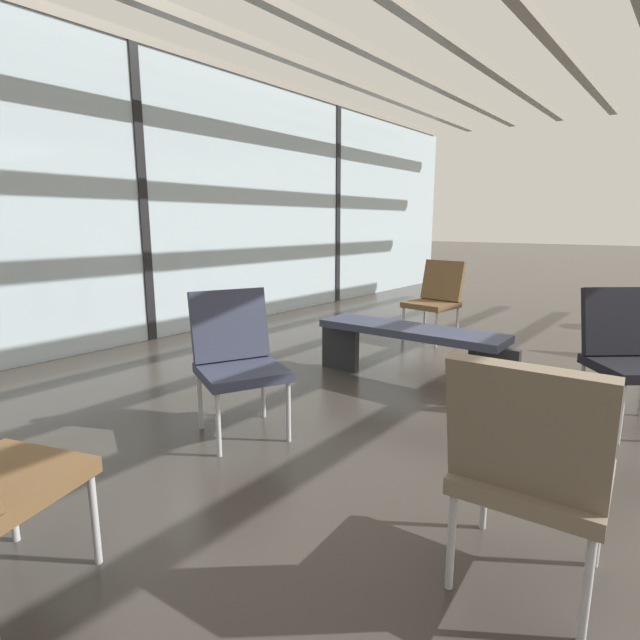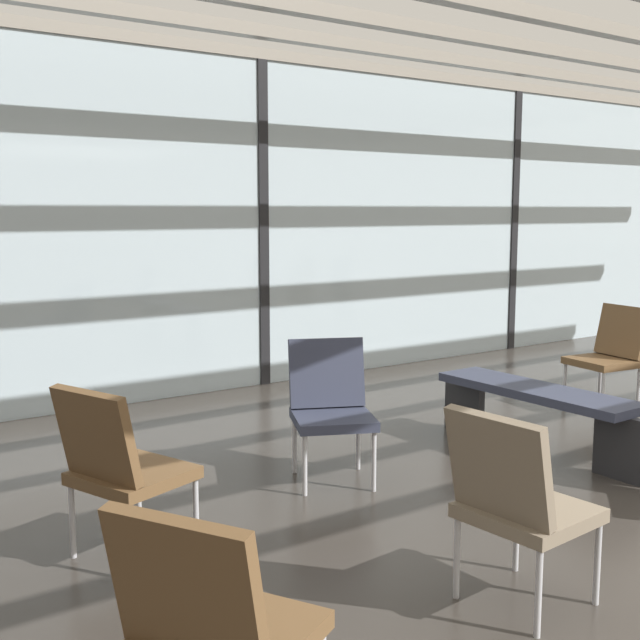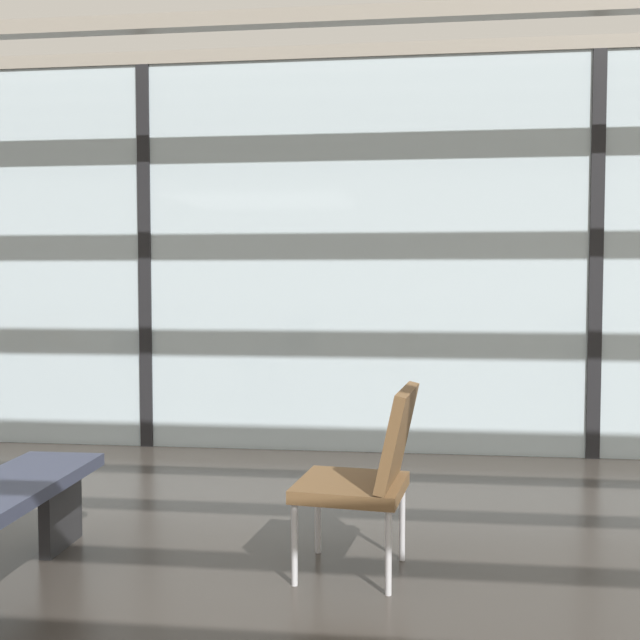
% 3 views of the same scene
% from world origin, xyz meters
% --- Properties ---
extents(glass_curtain_wall, '(14.00, 0.08, 3.06)m').
position_xyz_m(glass_curtain_wall, '(0.00, 5.20, 1.53)').
color(glass_curtain_wall, silver).
rests_on(glass_curtain_wall, ground).
extents(window_mullion_1, '(0.10, 0.12, 3.06)m').
position_xyz_m(window_mullion_1, '(0.00, 5.20, 1.53)').
color(window_mullion_1, black).
rests_on(window_mullion_1, ground).
extents(window_mullion_2, '(0.10, 0.12, 3.06)m').
position_xyz_m(window_mullion_2, '(3.50, 5.20, 1.53)').
color(window_mullion_2, black).
rests_on(window_mullion_2, ground).
extents(parked_airplane, '(14.22, 4.17, 4.17)m').
position_xyz_m(parked_airplane, '(1.13, 10.74, 2.09)').
color(parked_airplane, silver).
rests_on(parked_airplane, ground).
extents(lounge_chair_3, '(0.58, 0.54, 0.87)m').
position_xyz_m(lounge_chair_3, '(1.95, 2.68, 0.49)').
color(lounge_chair_3, brown).
rests_on(lounge_chair_3, ground).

